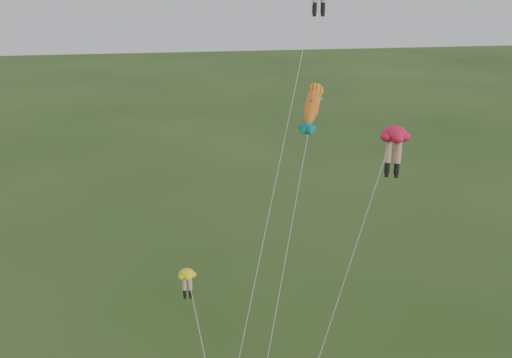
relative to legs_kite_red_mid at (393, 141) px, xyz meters
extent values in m
cylinder|color=black|center=(-3.13, 5.04, 6.40)|extent=(0.26, 0.26, 0.58)
cube|color=black|center=(-3.13, 5.04, 6.03)|extent=(0.24, 0.36, 0.17)
cylinder|color=black|center=(-2.67, 4.97, 6.40)|extent=(0.26, 0.26, 0.58)
cube|color=black|center=(-2.67, 4.97, 6.03)|extent=(0.24, 0.36, 0.17)
cylinder|color=silver|center=(-6.38, -0.15, -2.53)|extent=(7.00, 10.33, 22.17)
ellipsoid|color=red|center=(0.07, 0.05, 0.36)|extent=(2.11, 2.11, 0.81)
cylinder|color=#E5A087|center=(-0.16, 0.15, -0.59)|extent=(0.36, 0.36, 1.24)
cylinder|color=black|center=(-0.16, 0.15, -1.52)|extent=(0.28, 0.28, 0.62)
cube|color=black|center=(-0.16, 0.15, -1.92)|extent=(0.32, 0.41, 0.18)
cylinder|color=#E5A087|center=(0.29, -0.04, -0.59)|extent=(0.36, 0.36, 1.24)
cylinder|color=black|center=(0.29, -0.04, -1.52)|extent=(0.28, 0.28, 0.62)
cube|color=black|center=(0.29, -0.04, -1.92)|extent=(0.32, 0.41, 0.18)
cylinder|color=silver|center=(-2.97, -2.36, -6.43)|extent=(6.11, 4.87, 14.38)
ellipsoid|color=yellow|center=(-11.01, -0.75, -6.42)|extent=(1.09, 1.09, 0.49)
cylinder|color=#E5A087|center=(-11.16, -0.73, -7.01)|extent=(0.22, 0.22, 0.75)
cylinder|color=black|center=(-11.16, -0.73, -7.57)|extent=(0.17, 0.17, 0.38)
cube|color=black|center=(-11.16, -0.73, -7.82)|extent=(0.15, 0.23, 0.11)
cylinder|color=#E5A087|center=(-10.86, -0.76, -7.01)|extent=(0.22, 0.22, 0.75)
cylinder|color=black|center=(-10.86, -0.76, -7.57)|extent=(0.17, 0.17, 0.38)
cube|color=black|center=(-10.86, -0.76, -7.82)|extent=(0.15, 0.23, 0.11)
ellipsoid|color=#FFA220|center=(-3.90, 1.87, 1.69)|extent=(2.06, 3.08, 2.47)
sphere|color=#FFA220|center=(-3.90, 1.87, 1.69)|extent=(1.34, 1.52, 1.25)
cone|color=#137C7C|center=(-3.90, 1.87, 1.69)|extent=(1.12, 1.34, 1.22)
cone|color=#137C7C|center=(-3.90, 1.87, 1.69)|extent=(1.12, 1.34, 1.22)
cone|color=#137C7C|center=(-3.90, 1.87, 1.69)|extent=(0.63, 0.75, 0.68)
cone|color=#137C7C|center=(-3.90, 1.87, 1.69)|extent=(0.63, 0.75, 0.68)
cone|color=#BB3513|center=(-3.90, 1.87, 1.69)|extent=(0.67, 0.77, 0.66)
cylinder|color=silver|center=(-6.08, -1.64, -5.96)|extent=(4.40, 7.07, 15.31)
camera|label=1|loc=(-11.64, -27.06, 8.19)|focal=40.00mm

